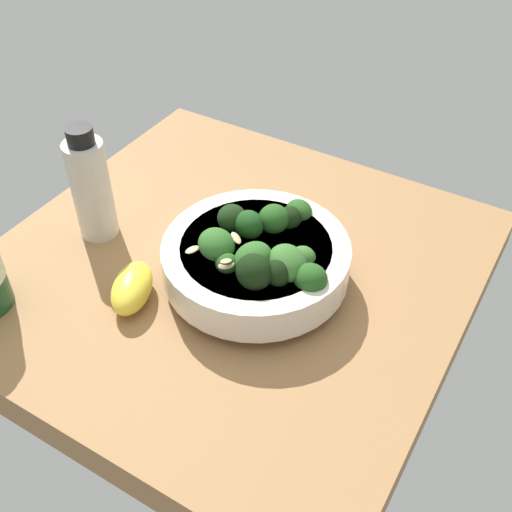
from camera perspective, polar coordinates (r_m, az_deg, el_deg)
The scene contains 4 objects.
ground_plane at distance 78.46cm, azimuth -2.36°, elevation -1.98°, with size 56.01×56.01×4.97cm, color #996D42.
bowl_of_broccoli at distance 71.52cm, azimuth 0.14°, elevation -0.13°, with size 21.60×21.60×9.57cm.
lemon_wedge at distance 72.33cm, azimuth -11.23°, elevation -2.86°, with size 8.04×4.35×3.75cm, color yellow.
bottle_short at distance 79.49cm, azimuth -14.80°, elevation 6.12°, with size 4.87×4.87×15.32cm.
Camera 1 is at (-46.68, -31.60, 52.10)cm, focal length 43.92 mm.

